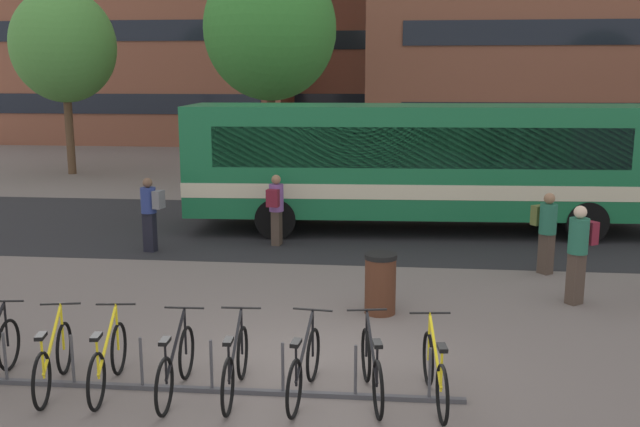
% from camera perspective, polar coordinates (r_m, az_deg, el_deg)
% --- Properties ---
extents(ground, '(200.00, 200.00, 0.00)m').
position_cam_1_polar(ground, '(9.54, -1.48, -13.15)').
color(ground, '#6B605B').
extents(bus_lane_asphalt, '(80.00, 7.20, 0.01)m').
position_cam_1_polar(bus_lane_asphalt, '(18.20, 2.21, -1.21)').
color(bus_lane_asphalt, '#232326').
rests_on(bus_lane_asphalt, ground).
extents(city_bus, '(12.13, 3.14, 3.20)m').
position_cam_1_polar(city_bus, '(17.89, 8.90, 4.20)').
color(city_bus, '#196B3D').
rests_on(city_bus, ground).
extents(bike_rack, '(7.25, 0.15, 0.70)m').
position_cam_1_polar(bike_rack, '(9.27, -11.63, -13.50)').
color(bike_rack, '#47474C').
rests_on(bike_rack, ground).
extents(parked_bicycle_yellow_2, '(0.55, 1.70, 0.99)m').
position_cam_1_polar(parked_bicycle_yellow_2, '(9.62, -21.00, -11.23)').
color(parked_bicycle_yellow_2, black).
rests_on(parked_bicycle_yellow_2, ground).
extents(parked_bicycle_yellow_3, '(0.52, 1.72, 0.99)m').
position_cam_1_polar(parked_bicycle_yellow_3, '(9.38, -16.97, -11.54)').
color(parked_bicycle_yellow_3, black).
rests_on(parked_bicycle_yellow_3, ground).
extents(parked_bicycle_black_4, '(0.52, 1.72, 0.99)m').
position_cam_1_polar(parked_bicycle_black_4, '(9.04, -11.72, -12.16)').
color(parked_bicycle_black_4, black).
rests_on(parked_bicycle_black_4, ground).
extents(parked_bicycle_black_5, '(0.52, 1.72, 0.99)m').
position_cam_1_polar(parked_bicycle_black_5, '(8.92, -6.94, -12.33)').
color(parked_bicycle_black_5, black).
rests_on(parked_bicycle_black_5, ground).
extents(parked_bicycle_black_6, '(0.52, 1.72, 0.99)m').
position_cam_1_polar(parked_bicycle_black_6, '(8.81, -1.31, -12.58)').
color(parked_bicycle_black_6, black).
rests_on(parked_bicycle_black_6, ground).
extents(parked_bicycle_black_7, '(0.52, 1.71, 0.99)m').
position_cam_1_polar(parked_bicycle_black_7, '(8.82, 4.26, -12.59)').
color(parked_bicycle_black_7, black).
rests_on(parked_bicycle_black_7, ground).
extents(parked_bicycle_yellow_8, '(0.52, 1.72, 0.99)m').
position_cam_1_polar(parked_bicycle_yellow_8, '(8.79, 9.40, -12.78)').
color(parked_bicycle_yellow_8, black).
rests_on(parked_bicycle_yellow_8, ground).
extents(commuter_maroon_pack_1, '(0.60, 0.55, 1.75)m').
position_cam_1_polar(commuter_maroon_pack_1, '(12.86, 20.46, -2.62)').
color(commuter_maroon_pack_1, '#47382D').
rests_on(commuter_maroon_pack_1, ground).
extents(commuter_maroon_pack_3, '(0.39, 0.56, 1.67)m').
position_cam_1_polar(commuter_maroon_pack_3, '(16.22, -3.63, 0.67)').
color(commuter_maroon_pack_3, '#47382D').
rests_on(commuter_maroon_pack_3, ground).
extents(commuter_olive_pack_4, '(0.55, 0.60, 1.65)m').
position_cam_1_polar(commuter_olive_pack_4, '(14.64, 18.04, -1.08)').
color(commuter_olive_pack_4, '#47382D').
rests_on(commuter_olive_pack_4, ground).
extents(commuter_grey_pack_5, '(0.57, 0.41, 1.69)m').
position_cam_1_polar(commuter_grey_pack_5, '(16.07, -13.74, 0.34)').
color(commuter_grey_pack_5, black).
rests_on(commuter_grey_pack_5, ground).
extents(trash_bin, '(0.55, 0.55, 1.03)m').
position_cam_1_polar(trash_bin, '(11.74, 4.96, -5.73)').
color(trash_bin, '#4C2819').
rests_on(trash_bin, ground).
extents(street_tree_0, '(4.04, 4.04, 7.24)m').
position_cam_1_polar(street_tree_0, '(29.70, -20.26, 12.73)').
color(street_tree_0, brown).
rests_on(street_tree_0, ground).
extents(street_tree_1, '(4.89, 4.89, 8.20)m').
position_cam_1_polar(street_tree_1, '(26.54, -4.11, 14.81)').
color(street_tree_1, brown).
rests_on(street_tree_1, ground).
extents(building_centre_block, '(17.30, 10.63, 14.94)m').
position_cam_1_polar(building_centre_block, '(48.29, 5.61, 15.46)').
color(building_centre_block, brown).
rests_on(building_centre_block, ground).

